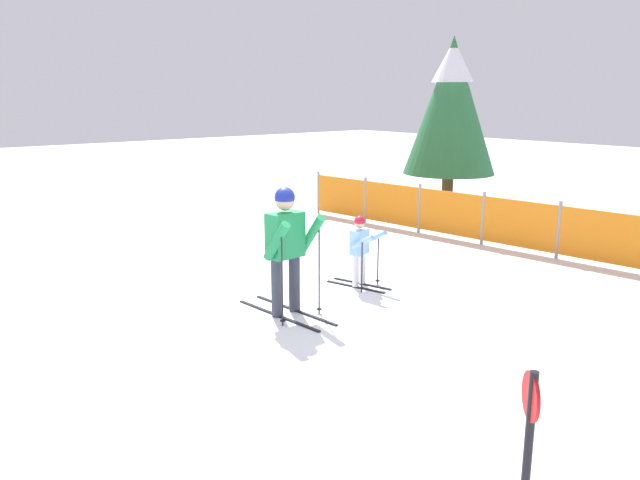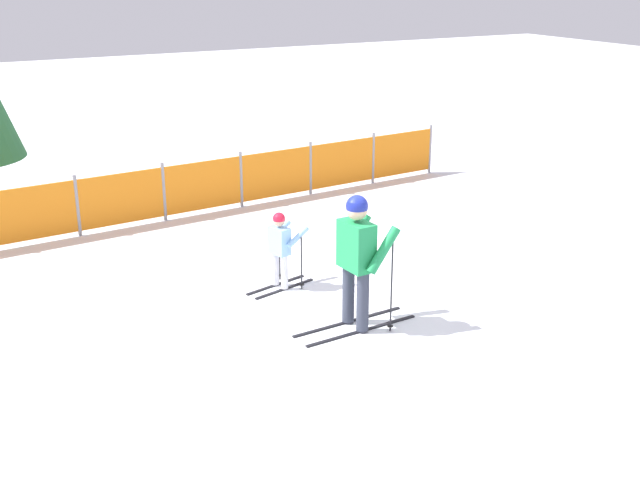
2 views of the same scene
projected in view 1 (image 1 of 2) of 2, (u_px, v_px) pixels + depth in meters
The scene contains 6 objects.
ground_plane at pixel (285, 313), 8.14m from camera, with size 60.00×60.00×0.00m, color white.
skier_adult at pixel (286, 240), 7.90m from camera, with size 1.59×0.72×1.67m.
skier_child at pixel (360, 246), 9.15m from camera, with size 1.03×0.54×1.07m.
safety_fence at pixel (519, 224), 11.26m from camera, with size 10.35×0.95×1.01m.
conifer_far at pixel (451, 104), 15.02m from camera, with size 2.23×2.23×4.14m.
trail_marker at pixel (527, 457), 3.44m from camera, with size 0.22×0.20×1.36m.
Camera 1 is at (6.21, -4.60, 2.80)m, focal length 35.00 mm.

